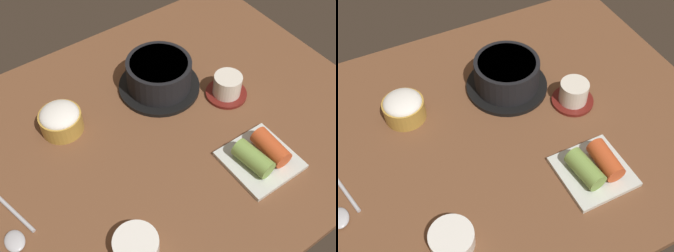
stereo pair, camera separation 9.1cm
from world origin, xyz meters
TOP-DOWN VIEW (x-y plane):
  - dining_table at (0.00, 0.00)cm, footprint 100.00×76.00cm
  - stone_pot at (8.77, 11.22)cm, footprint 19.51×19.51cm
  - rice_bowl at (-16.01, 12.95)cm, footprint 9.33×9.33cm
  - tea_cup_with_saucer at (20.38, 0.39)cm, footprint 9.81×9.81cm
  - kimchi_plate at (13.49, -18.92)cm, footprint 13.96×13.96cm
  - side_bowl_near at (-17.93, -20.28)cm, footprint 8.34×8.34cm
  - spoon at (-34.64, -4.31)cm, footprint 5.85×16.86cm

SIDE VIEW (x-z plane):
  - dining_table at x=0.00cm, z-range 0.00..2.00cm
  - spoon at x=-34.64cm, z-range 1.95..3.30cm
  - side_bowl_near at x=-17.93cm, z-range 2.12..5.40cm
  - kimchi_plate at x=13.49cm, z-range 1.45..6.51cm
  - tea_cup_with_saucer at x=20.38cm, z-range 1.76..7.58cm
  - rice_bowl at x=-16.01cm, z-range 2.05..8.30cm
  - stone_pot at x=8.77cm, z-range 1.95..10.02cm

